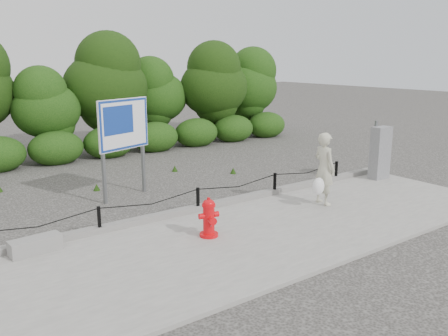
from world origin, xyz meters
name	(u,v)px	position (x,y,z in m)	size (l,w,h in m)	color
ground	(198,214)	(0.00, 0.00, 0.00)	(90.00, 90.00, 0.00)	#2D2B28
sidewalk	(250,237)	(0.00, -2.00, 0.04)	(14.00, 4.00, 0.08)	gray
curb	(197,208)	(0.00, 0.05, 0.15)	(14.00, 0.22, 0.14)	slate
chain_barrier	(198,197)	(0.00, 0.00, 0.46)	(10.06, 0.06, 0.60)	black
treeline	(88,90)	(0.77, 8.99, 2.49)	(20.14, 3.66, 4.63)	black
fire_hydrant	(209,218)	(-0.71, -1.51, 0.48)	(0.46, 0.48, 0.84)	red
pedestrian	(324,170)	(2.90, -1.37, 0.98)	(0.77, 0.71, 1.85)	#BCBBA1
concrete_block	(35,245)	(-3.89, -0.25, 0.23)	(0.96, 0.34, 0.31)	gray
utility_cabinet	(380,153)	(6.28, -0.59, 0.89)	(0.62, 0.44, 1.77)	gray
advertising_sign	(124,129)	(-0.80, 2.34, 1.90)	(1.62, 0.61, 2.69)	slate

